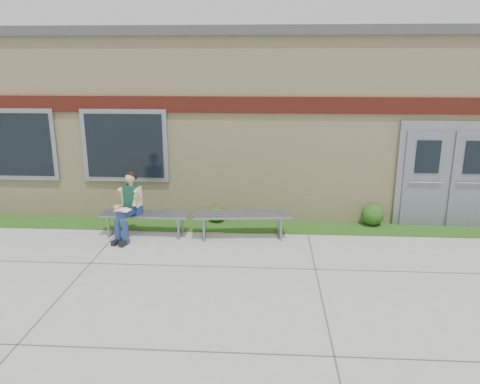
{
  "coord_description": "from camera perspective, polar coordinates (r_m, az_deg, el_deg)",
  "views": [
    {
      "loc": [
        0.16,
        -7.02,
        3.47
      ],
      "look_at": [
        -0.39,
        1.7,
        1.04
      ],
      "focal_mm": 35.0,
      "sensor_mm": 36.0,
      "label": 1
    }
  ],
  "objects": [
    {
      "name": "shrub_mid",
      "position": [
        10.46,
        -2.84,
        -2.73
      ],
      "size": [
        0.35,
        0.35,
        0.35
      ],
      "primitive_type": "sphere",
      "color": "#1A4B14",
      "rests_on": "grass_strip"
    },
    {
      "name": "school_building",
      "position": [
        13.08,
        2.92,
        9.53
      ],
      "size": [
        16.2,
        6.22,
        4.2
      ],
      "color": "beige",
      "rests_on": "ground"
    },
    {
      "name": "shrub_east",
      "position": [
        10.63,
        15.87,
        -2.67
      ],
      "size": [
        0.47,
        0.47,
        0.47
      ],
      "primitive_type": "sphere",
      "color": "#1A4B14",
      "rests_on": "grass_strip"
    },
    {
      "name": "grass_strip",
      "position": [
        10.22,
        2.5,
        -4.25
      ],
      "size": [
        16.0,
        0.8,
        0.02
      ],
      "primitive_type": "cube",
      "color": "#1A4B14",
      "rests_on": "ground"
    },
    {
      "name": "bench_right",
      "position": [
        9.54,
        0.26,
        -3.3
      ],
      "size": [
        1.98,
        0.72,
        0.5
      ],
      "rotation": [
        0.0,
        0.0,
        0.1
      ],
      "color": "slate",
      "rests_on": "ground"
    },
    {
      "name": "ground",
      "position": [
        7.83,
        2.1,
        -10.77
      ],
      "size": [
        80.0,
        80.0,
        0.0
      ],
      "primitive_type": "plane",
      "color": "#9E9E99",
      "rests_on": "ground"
    },
    {
      "name": "girl",
      "position": [
        9.65,
        -13.41,
        -1.46
      ],
      "size": [
        0.53,
        0.86,
        1.37
      ],
      "rotation": [
        0.0,
        0.0,
        -0.29
      ],
      "color": "navy",
      "rests_on": "ground"
    },
    {
      "name": "bench_left",
      "position": [
        9.86,
        -11.44,
        -3.13
      ],
      "size": [
        1.82,
        0.53,
        0.47
      ],
      "rotation": [
        0.0,
        0.0,
        -0.02
      ],
      "color": "slate",
      "rests_on": "ground"
    }
  ]
}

